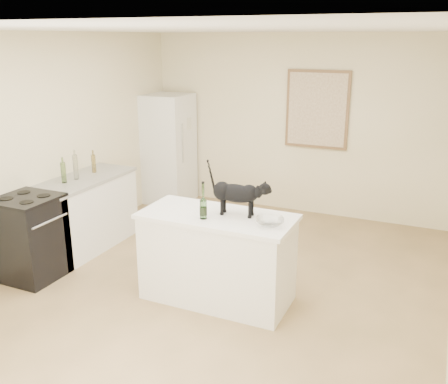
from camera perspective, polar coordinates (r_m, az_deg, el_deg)
The scene contains 17 objects.
floor at distance 5.38m, azimuth -0.81°, elevation -10.82°, with size 5.50×5.50×0.00m, color tan.
ceiling at distance 4.74m, azimuth -0.95°, elevation 18.08°, with size 5.50×5.50×0.00m, color white.
wall_back at distance 7.43m, azimuth 8.27°, elevation 7.55°, with size 4.50×4.50×0.00m, color #F6E6BF.
wall_left at distance 6.18m, azimuth -20.17°, elevation 4.71°, with size 5.50×5.50×0.00m, color #F6E6BF.
island_base at distance 4.99m, azimuth -0.77°, elevation -7.68°, with size 1.44×0.67×0.86m, color white.
island_top at distance 4.81m, azimuth -0.79°, elevation -2.82°, with size 1.50×0.70×0.04m, color white.
left_cabinets at distance 6.43m, azimuth -15.61°, elevation -2.49°, with size 0.60×1.40×0.86m, color white.
left_countertop at distance 6.29m, azimuth -15.93°, elevation 1.37°, with size 0.62×1.44×0.04m, color gray.
stove at distance 5.81m, azimuth -21.25°, elevation -4.97°, with size 0.60×0.60×0.90m, color black.
fridge at distance 7.92m, azimuth -6.41°, elevation 4.91°, with size 0.68×0.68×1.70m, color white.
artwork_frame at distance 7.29m, azimuth 10.58°, elevation 9.24°, with size 0.90×0.03×1.10m, color brown.
artwork_canvas at distance 7.27m, azimuth 10.55°, elevation 9.22°, with size 0.82×0.00×1.02m, color beige.
black_cat at distance 4.74m, azimuth 1.39°, elevation -0.41°, with size 0.56×0.17×0.39m, color black, non-canonical shape.
wine_bottle at distance 4.65m, azimuth -2.39°, elevation -1.23°, with size 0.07×0.07×0.32m, color #306127.
glass_bowl at distance 4.55m, azimuth 5.25°, elevation -3.43°, with size 0.26×0.26×0.06m, color white.
fridge_paper at distance 7.71m, azimuth -4.14°, elevation 7.78°, with size 0.00×0.14×0.18m, color beige.
counter_bottle_cluster at distance 6.25m, azimuth -16.47°, elevation 2.65°, with size 0.09×0.58×0.30m.
Camera 1 is at (2.02, -4.29, 2.54)m, focal length 40.03 mm.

